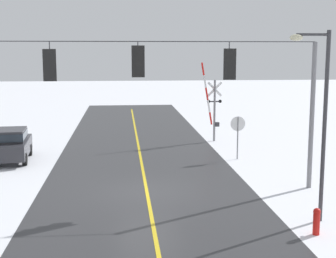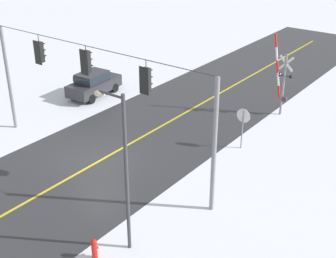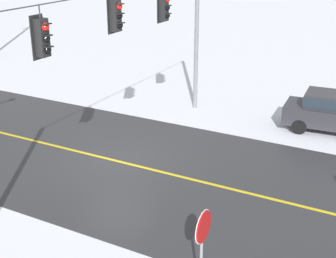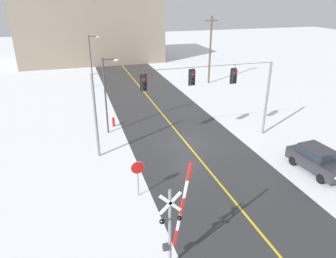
{
  "view_description": "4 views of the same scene",
  "coord_description": "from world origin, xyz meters",
  "views": [
    {
      "loc": [
        0.99,
        20.0,
        5.8
      ],
      "look_at": [
        -1.08,
        -1.97,
        2.34
      ],
      "focal_mm": 52.82,
      "sensor_mm": 36.0,
      "label": 1
    },
    {
      "loc": [
        -15.75,
        14.83,
        12.24
      ],
      "look_at": [
        -3.36,
        -1.63,
        2.26
      ],
      "focal_mm": 49.79,
      "sensor_mm": 36.0,
      "label": 2
    },
    {
      "loc": [
        -13.67,
        -9.51,
        7.97
      ],
      "look_at": [
        -1.18,
        -2.84,
        2.28
      ],
      "focal_mm": 51.59,
      "sensor_mm": 36.0,
      "label": 3
    },
    {
      "loc": [
        -8.18,
        -21.51,
        11.16
      ],
      "look_at": [
        -2.35,
        -2.49,
        2.61
      ],
      "focal_mm": 33.65,
      "sensor_mm": 36.0,
      "label": 4
    }
  ],
  "objects": [
    {
      "name": "road_asphalt",
      "position": [
        0.0,
        6.0,
        0.0
      ],
      "size": [
        9.0,
        80.0,
        0.01
      ],
      "primitive_type": "cube",
      "color": "#303033",
      "rests_on": "ground"
    },
    {
      "name": "railroad_crossing",
      "position": [
        -4.93,
        -11.49,
        2.34
      ],
      "size": [
        1.4,
        0.31,
        5.12
      ],
      "color": "gray",
      "rests_on": "ground"
    },
    {
      "name": "lane_centre_line",
      "position": [
        0.0,
        6.0,
        0.01
      ],
      "size": [
        0.14,
        72.0,
        0.01
      ],
      "primitive_type": "cube",
      "color": "gold",
      "rests_on": "ground"
    },
    {
      "name": "signal_span",
      "position": [
        0.12,
        -0.01,
        4.26
      ],
      "size": [
        14.2,
        0.47,
        6.22
      ],
      "color": "gray",
      "rests_on": "ground"
    },
    {
      "name": "stop_sign",
      "position": [
        -5.24,
        -5.9,
        1.71
      ],
      "size": [
        0.8,
        0.09,
        2.35
      ],
      "color": "gray",
      "rests_on": "ground"
    },
    {
      "name": "parked_car_charcoal",
      "position": [
        6.9,
        -6.57,
        0.95
      ],
      "size": [
        2.07,
        4.3,
        1.74
      ],
      "color": "#2D2D33",
      "rests_on": "ground"
    },
    {
      "name": "fire_hydrant",
      "position": [
        -5.15,
        5.4,
        0.47
      ],
      "size": [
        0.24,
        0.31,
        0.88
      ],
      "color": "red",
      "rests_on": "ground"
    },
    {
      "name": "streetlamp_near",
      "position": [
        -5.59,
        4.13,
        3.92
      ],
      "size": [
        1.39,
        0.28,
        6.5
      ],
      "color": "#38383D",
      "rests_on": "ground"
    },
    {
      "name": "ground_plane",
      "position": [
        0.0,
        0.0,
        0.0
      ],
      "size": [
        160.0,
        160.0,
        0.0
      ],
      "primitive_type": "plane",
      "color": "white"
    }
  ]
}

